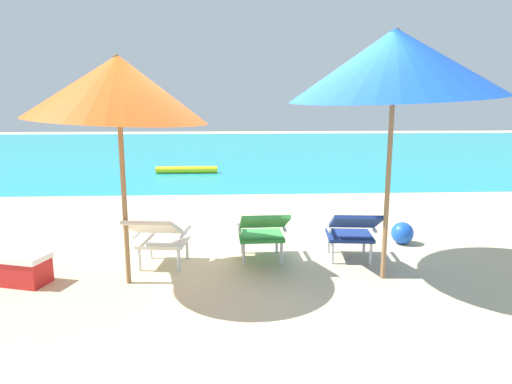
% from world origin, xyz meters
% --- Properties ---
extents(ground_plane, '(40.00, 40.00, 0.00)m').
position_xyz_m(ground_plane, '(0.00, 4.00, 0.00)').
color(ground_plane, '#CCB78E').
extents(ocean_band, '(40.00, 18.00, 0.01)m').
position_xyz_m(ocean_band, '(0.00, 12.85, 0.00)').
color(ocean_band, teal).
rests_on(ocean_band, ground_plane).
extents(swim_buoy, '(1.60, 0.18, 0.18)m').
position_xyz_m(swim_buoy, '(-1.49, 6.71, 0.10)').
color(swim_buoy, yellow).
rests_on(swim_buoy, ocean_band).
extents(lounge_chair_left, '(0.64, 0.93, 0.68)m').
position_xyz_m(lounge_chair_left, '(-1.10, -0.36, 0.40)').
color(lounge_chair_left, silver).
rests_on(lounge_chair_left, ground_plane).
extents(lounge_chair_center, '(0.57, 0.89, 0.68)m').
position_xyz_m(lounge_chair_center, '(0.05, -0.19, 0.40)').
color(lounge_chair_center, '#338E3D').
rests_on(lounge_chair_center, ground_plane).
extents(lounge_chair_right, '(0.62, 0.92, 0.68)m').
position_xyz_m(lounge_chair_right, '(1.08, -0.24, 0.40)').
color(lounge_chair_right, navy).
rests_on(lounge_chair_right, ground_plane).
extents(beach_umbrella_left, '(2.17, 2.15, 2.33)m').
position_xyz_m(beach_umbrella_left, '(-1.37, -0.71, 1.97)').
color(beach_umbrella_left, olive).
rests_on(beach_umbrella_left, ground_plane).
extents(beach_umbrella_right, '(2.98, 2.97, 2.61)m').
position_xyz_m(beach_umbrella_right, '(1.30, -0.71, 2.21)').
color(beach_umbrella_right, olive).
rests_on(beach_umbrella_right, ground_plane).
extents(beach_ball, '(0.29, 0.29, 0.29)m').
position_xyz_m(beach_ball, '(1.94, 0.46, 0.15)').
color(beach_ball, blue).
rests_on(beach_ball, ground_plane).
extents(cooler_box, '(0.54, 0.44, 0.32)m').
position_xyz_m(cooler_box, '(-2.43, -0.67, 0.16)').
color(cooler_box, red).
rests_on(cooler_box, ground_plane).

